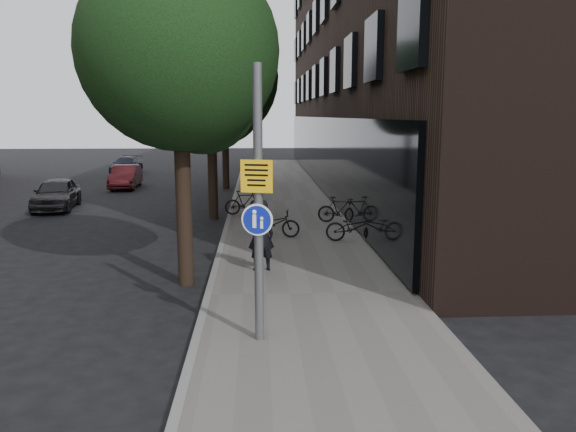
{
  "coord_description": "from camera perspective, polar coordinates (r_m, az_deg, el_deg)",
  "views": [
    {
      "loc": [
        -0.92,
        -8.26,
        3.9
      ],
      "look_at": [
        -0.34,
        2.3,
        2.0
      ],
      "focal_mm": 35.0,
      "sensor_mm": 36.0,
      "label": 1
    }
  ],
  "objects": [
    {
      "name": "ground",
      "position": [
        9.18,
        2.99,
        -14.97
      ],
      "size": [
        120.0,
        120.0,
        0.0
      ],
      "primitive_type": "plane",
      "color": "black",
      "rests_on": "ground"
    },
    {
      "name": "sidewalk",
      "position": [
        18.7,
        0.49,
        -1.66
      ],
      "size": [
        4.5,
        60.0,
        0.12
      ],
      "primitive_type": "cube",
      "color": "#5F5D58",
      "rests_on": "ground"
    },
    {
      "name": "curb_edge",
      "position": [
        18.69,
        -6.41,
        -1.71
      ],
      "size": [
        0.15,
        60.0,
        0.13
      ],
      "primitive_type": "cube",
      "color": "slate",
      "rests_on": "ground"
    },
    {
      "name": "building_right_dark_brick",
      "position": [
        32.1,
        14.77,
        19.02
      ],
      "size": [
        12.0,
        40.0,
        18.0
      ],
      "primitive_type": "cube",
      "color": "black",
      "rests_on": "ground"
    },
    {
      "name": "street_tree_near",
      "position": [
        13.06,
        -10.61,
        15.33
      ],
      "size": [
        4.4,
        4.4,
        7.5
      ],
      "color": "black",
      "rests_on": "ground"
    },
    {
      "name": "street_tree_mid",
      "position": [
        21.49,
        -7.66,
        13.34
      ],
      "size": [
        5.0,
        5.0,
        7.8
      ],
      "color": "black",
      "rests_on": "ground"
    },
    {
      "name": "street_tree_far",
      "position": [
        30.47,
        -6.34,
        12.42
      ],
      "size": [
        5.0,
        5.0,
        7.8
      ],
      "color": "black",
      "rests_on": "ground"
    },
    {
      "name": "signpost",
      "position": [
        9.23,
        -3.02,
        1.09
      ],
      "size": [
        0.52,
        0.17,
        4.6
      ],
      "rotation": [
        0.0,
        0.0,
        -0.27
      ],
      "color": "#595B5E",
      "rests_on": "sidewalk"
    },
    {
      "name": "pedestrian",
      "position": [
        13.78,
        -2.77,
        -1.92
      ],
      "size": [
        0.69,
        0.49,
        1.79
      ],
      "primitive_type": "imported",
      "rotation": [
        0.0,
        0.0,
        3.25
      ],
      "color": "black",
      "rests_on": "sidewalk"
    },
    {
      "name": "parked_bike_facade_near",
      "position": [
        17.06,
        6.75,
        -1.13
      ],
      "size": [
        1.81,
        0.96,
        0.9
      ],
      "primitive_type": "imported",
      "rotation": [
        0.0,
        0.0,
        1.35
      ],
      "color": "black",
      "rests_on": "sidewalk"
    },
    {
      "name": "parked_bike_facade_far",
      "position": [
        20.05,
        5.26,
        0.64
      ],
      "size": [
        1.62,
        0.79,
        0.94
      ],
      "primitive_type": "imported",
      "rotation": [
        0.0,
        0.0,
        1.34
      ],
      "color": "black",
      "rests_on": "sidewalk"
    },
    {
      "name": "parked_bike_curb_near",
      "position": [
        17.62,
        -1.49,
        -0.76
      ],
      "size": [
        1.72,
        0.81,
        0.87
      ],
      "primitive_type": "imported",
      "rotation": [
        0.0,
        0.0,
        1.42
      ],
      "color": "black",
      "rests_on": "sidewalk"
    },
    {
      "name": "parked_bike_curb_far",
      "position": [
        21.67,
        -4.41,
        1.36
      ],
      "size": [
        1.58,
        0.58,
        0.93
      ],
      "primitive_type": "imported",
      "rotation": [
        0.0,
        0.0,
        1.66
      ],
      "color": "black",
      "rests_on": "sidewalk"
    },
    {
      "name": "parked_car_near",
      "position": [
        25.53,
        -22.48,
        2.12
      ],
      "size": [
        2.01,
        4.01,
        1.31
      ],
      "primitive_type": "imported",
      "rotation": [
        0.0,
        0.0,
        0.12
      ],
      "color": "black",
      "rests_on": "ground"
    },
    {
      "name": "parked_car_mid",
      "position": [
        31.71,
        -16.17,
        3.85
      ],
      "size": [
        1.49,
        3.79,
        1.23
      ],
      "primitive_type": "imported",
      "rotation": [
        0.0,
        0.0,
        0.05
      ],
      "color": "#5B1A1F",
      "rests_on": "ground"
    },
    {
      "name": "parked_car_far",
      "position": [
        39.66,
        -16.09,
        4.98
      ],
      "size": [
        1.66,
        3.95,
        1.14
      ],
      "primitive_type": "imported",
      "rotation": [
        0.0,
        0.0,
        -0.02
      ],
      "color": "#1B2131",
      "rests_on": "ground"
    }
  ]
}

